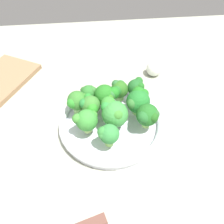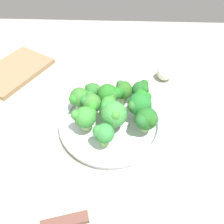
% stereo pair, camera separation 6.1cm
% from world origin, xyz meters
% --- Properties ---
extents(ground_plane, '(1.30, 1.30, 0.03)m').
position_xyz_m(ground_plane, '(0.00, 0.00, -0.01)').
color(ground_plane, '#A5AA96').
extents(bowl, '(0.28, 0.28, 0.03)m').
position_xyz_m(bowl, '(0.02, -0.00, 0.02)').
color(bowl, white).
rests_on(bowl, ground_plane).
extents(broccoli_floret_0, '(0.07, 0.07, 0.08)m').
position_xyz_m(broccoli_floret_0, '(0.01, -0.00, 0.08)').
color(broccoli_floret_0, '#7FB25D').
rests_on(broccoli_floret_0, bowl).
extents(broccoli_floret_1, '(0.05, 0.05, 0.06)m').
position_xyz_m(broccoli_floret_1, '(-0.06, 0.02, 0.07)').
color(broccoli_floret_1, '#90D058').
rests_on(broccoli_floret_1, bowl).
extents(broccoli_floret_2, '(0.06, 0.05, 0.06)m').
position_xyz_m(broccoli_floret_2, '(0.10, -0.03, 0.07)').
color(broccoli_floret_2, '#9DCD72').
rests_on(broccoli_floret_2, bowl).
extents(broccoli_floret_3, '(0.06, 0.06, 0.07)m').
position_xyz_m(broccoli_floret_3, '(-0.01, -0.09, 0.07)').
color(broccoli_floret_3, '#8BBF56').
rests_on(broccoli_floret_3, bowl).
extents(broccoli_floret_4, '(0.06, 0.05, 0.07)m').
position_xyz_m(broccoli_floret_4, '(0.04, 0.05, 0.07)').
color(broccoli_floret_4, '#93D863').
rests_on(broccoli_floret_4, bowl).
extents(broccoli_floret_5, '(0.06, 0.07, 0.07)m').
position_xyz_m(broccoli_floret_5, '(0.07, 0.01, 0.07)').
color(broccoli_floret_5, '#85D05D').
rests_on(broccoli_floret_5, bowl).
extents(broccoli_floret_6, '(0.07, 0.06, 0.07)m').
position_xyz_m(broccoli_floret_6, '(0.04, -0.07, 0.07)').
color(broccoli_floret_6, '#7AB457').
rests_on(broccoli_floret_6, bowl).
extents(broccoli_floret_7, '(0.05, 0.06, 0.07)m').
position_xyz_m(broccoli_floret_7, '(0.06, 0.09, 0.07)').
color(broccoli_floret_7, '#8ACB69').
rests_on(broccoli_floret_7, bowl).
extents(broccoli_floret_8, '(0.05, 0.05, 0.06)m').
position_xyz_m(broccoli_floret_8, '(0.10, -0.08, 0.07)').
color(broccoli_floret_8, '#90CF66').
rests_on(broccoli_floret_8, bowl).
extents(broccoli_floret_9, '(0.05, 0.06, 0.07)m').
position_xyz_m(broccoli_floret_9, '(-0.01, 0.07, 0.07)').
color(broccoli_floret_9, '#A2CA68').
rests_on(broccoli_floret_9, bowl).
extents(broccoli_floret_10, '(0.04, 0.05, 0.06)m').
position_xyz_m(broccoli_floret_10, '(0.10, 0.05, 0.06)').
color(broccoli_floret_10, '#88B05C').
rests_on(broccoli_floret_10, bowl).
extents(cutting_board, '(0.29, 0.26, 0.02)m').
position_xyz_m(cutting_board, '(0.25, 0.34, 0.01)').
color(cutting_board, '#9B7450').
rests_on(cutting_board, ground_plane).
extents(garlic_bulb, '(0.05, 0.05, 0.05)m').
position_xyz_m(garlic_bulb, '(0.24, -0.17, 0.03)').
color(garlic_bulb, white).
rests_on(garlic_bulb, ground_plane).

